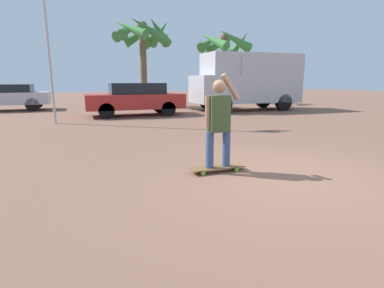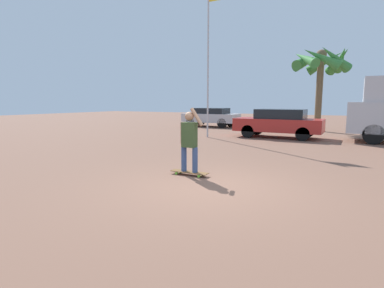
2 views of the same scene
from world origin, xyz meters
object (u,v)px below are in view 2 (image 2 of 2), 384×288
parked_car_silver (211,116)px  flagpole (209,51)px  palm_tree_center_background (322,63)px  person_skateboarder (189,138)px  skateboard (189,172)px  parked_car_red (279,122)px

parked_car_silver → flagpole: (2.80, -6.29, 3.67)m
palm_tree_center_background → flagpole: flagpole is taller
person_skateboarder → palm_tree_center_background: 14.74m
flagpole → skateboard: bearing=-67.9°
skateboard → person_skateboarder: bearing=-180.0°
skateboard → palm_tree_center_background: size_ratio=0.19×
person_skateboarder → parked_car_red: bearing=89.1°
parked_car_red → flagpole: bearing=-153.6°
person_skateboarder → parked_car_silver: size_ratio=0.40×
person_skateboarder → flagpole: flagpole is taller
flagpole → palm_tree_center_background: bearing=54.0°
person_skateboarder → parked_car_silver: bearing=113.0°
person_skateboarder → parked_car_red: 9.41m
parked_car_red → parked_car_silver: size_ratio=1.07×
parked_car_red → palm_tree_center_background: bearing=73.7°
skateboard → person_skateboarder: 0.88m
skateboard → parked_car_red: parked_car_red is taller
person_skateboarder → palm_tree_center_background: bearing=83.7°
parked_car_silver → flagpole: size_ratio=0.53×
skateboard → flagpole: flagpole is taller
skateboard → flagpole: 9.45m
parked_car_red → person_skateboarder: bearing=-90.9°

